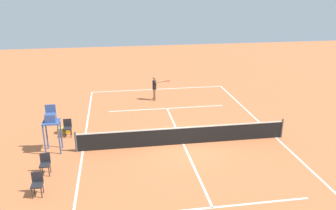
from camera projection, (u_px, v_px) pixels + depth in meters
ground_plane at (183, 144)px, 18.21m from camera, size 60.00×60.00×0.00m
court_lines at (183, 144)px, 18.21m from camera, size 10.40×20.14×0.01m
tennis_net at (184, 135)px, 18.05m from camera, size 11.00×0.10×1.07m
player_serving at (155, 86)px, 24.66m from camera, size 1.33×0.45×1.74m
tennis_ball at (135, 113)px, 22.51m from camera, size 0.07×0.07×0.07m
umpire_chair at (51, 121)px, 16.94m from camera, size 0.80×0.80×2.41m
courtside_chair_near at (37, 183)px, 13.70m from camera, size 0.44×0.46×0.95m
courtside_chair_mid at (67, 127)px, 19.01m from camera, size 0.44×0.46×0.95m
courtside_chair_far at (45, 163)px, 15.21m from camera, size 0.44×0.46×0.95m
equipment_bag at (64, 130)px, 19.55m from camera, size 0.76×0.32×0.30m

